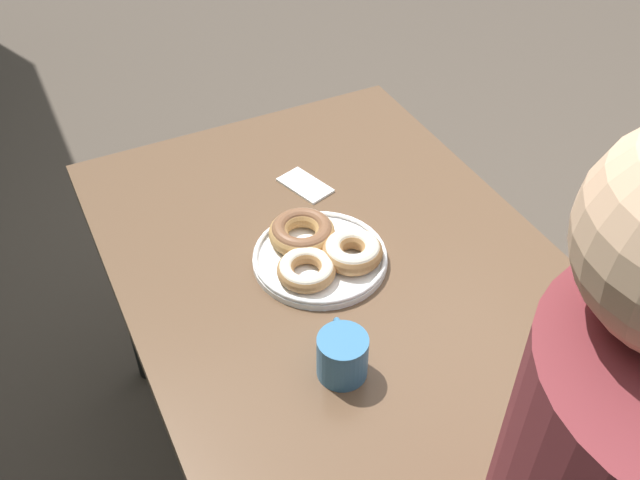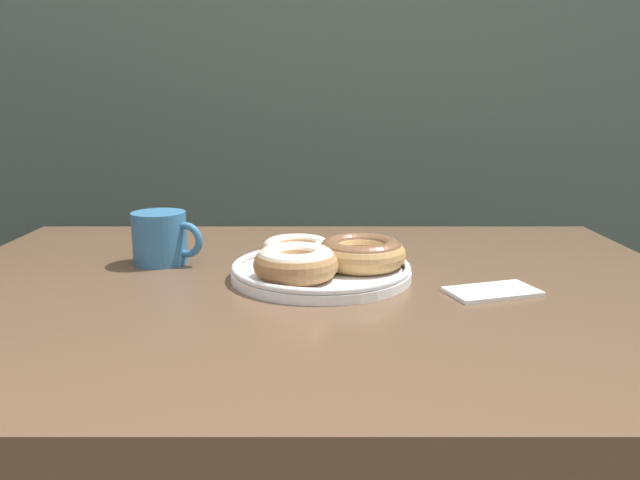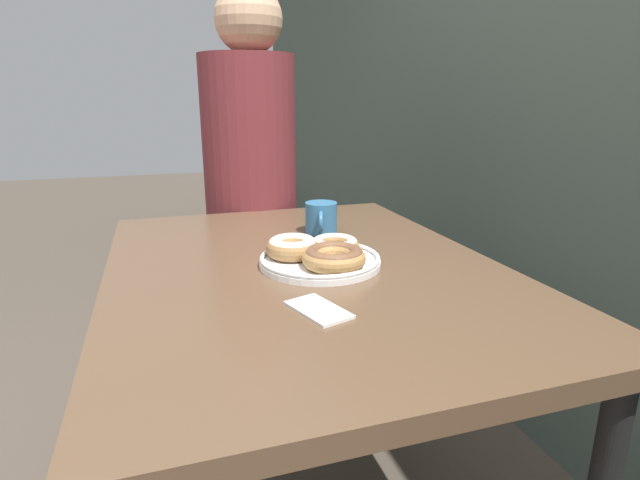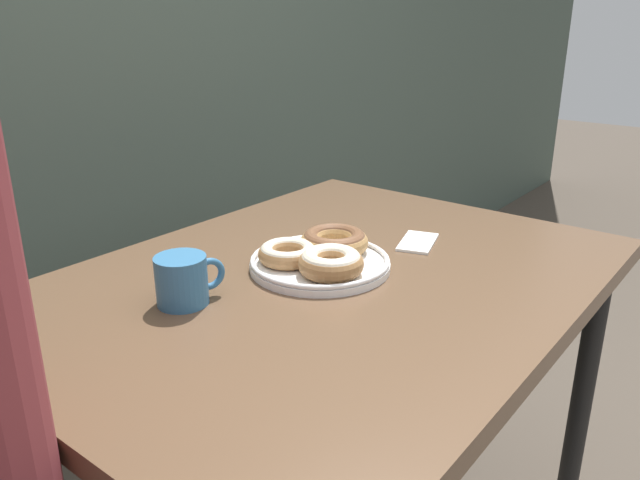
# 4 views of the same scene
# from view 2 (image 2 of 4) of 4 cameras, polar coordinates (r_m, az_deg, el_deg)

# --- Properties ---
(wall_back) EXTENTS (8.00, 0.05, 2.60)m
(wall_back) POSITION_cam_2_polar(r_m,az_deg,el_deg) (1.79, -0.59, 20.95)
(wall_back) COLOR #47564C
(wall_back) RESTS_ON ground_plane
(dining_table) EXTENTS (1.18, 0.87, 0.77)m
(dining_table) POSITION_cam_2_polar(r_m,az_deg,el_deg) (0.96, -0.95, -8.49)
(dining_table) COLOR brown
(dining_table) RESTS_ON ground_plane
(donut_plate) EXTENTS (0.29, 0.28, 0.06)m
(donut_plate) POSITION_cam_2_polar(r_m,az_deg,el_deg) (0.96, 0.14, -1.87)
(donut_plate) COLOR white
(donut_plate) RESTS_ON dining_table
(coffee_mug) EXTENTS (0.12, 0.09, 0.09)m
(coffee_mug) POSITION_cam_2_polar(r_m,az_deg,el_deg) (1.08, -14.43, 0.24)
(coffee_mug) COLOR teal
(coffee_mug) RESTS_ON dining_table
(napkin) EXTENTS (0.14, 0.10, 0.01)m
(napkin) POSITION_cam_2_polar(r_m,az_deg,el_deg) (0.92, 15.40, -4.56)
(napkin) COLOR white
(napkin) RESTS_ON dining_table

